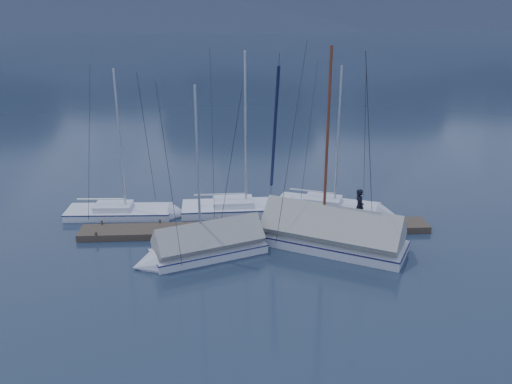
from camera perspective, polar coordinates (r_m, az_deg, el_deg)
ground at (r=26.35m, az=0.26°, el=-5.99°), size 1000.00×1000.00×0.00m
dock at (r=28.11m, az=0.00°, el=-4.01°), size 18.00×1.50×0.54m
mooring_posts at (r=27.99m, az=-1.02°, el=-3.58°), size 15.12×1.52×0.35m
sailboat_open_left at (r=30.87m, az=-12.65°, el=-2.18°), size 6.78×2.88×8.88m
sailboat_open_mid at (r=30.69m, az=-0.08°, el=-1.77°), size 7.47×3.19×9.81m
sailboat_open_right at (r=31.13m, az=9.11°, el=-1.74°), size 6.99×4.27×8.94m
sailboat_covered_near at (r=26.68m, az=6.70°, el=-4.54°), size 8.34×6.01×10.59m
sailboat_covered_far at (r=25.50m, az=-6.08°, el=-5.95°), size 6.54×4.01×8.81m
person at (r=28.44m, az=10.82°, el=-1.51°), size 0.57×0.77×1.90m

